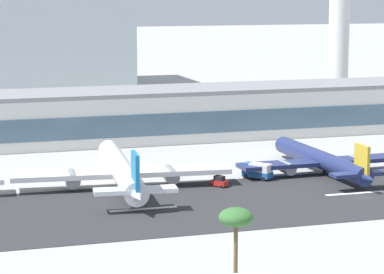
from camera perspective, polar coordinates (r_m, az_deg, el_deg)
name	(u,v)px	position (r m, az deg, el deg)	size (l,w,h in m)	color
ground_plane	(360,197)	(168.21, 10.65, -3.75)	(1400.00, 1400.00, 0.00)	#A8A8A3
runway_strip	(354,193)	(170.40, 10.25, -3.55)	(800.00, 36.77, 0.08)	#2D2D30
runway_centreline_dash_3	(143,209)	(156.24, -3.11, -4.59)	(12.00, 1.20, 0.01)	white
runway_centreline_dash_4	(355,193)	(170.51, 10.32, -3.53)	(12.00, 1.20, 0.01)	white
terminal_building	(167,114)	(226.83, -1.60, 1.49)	(208.57, 20.69, 12.87)	silver
control_tower	(339,22)	(273.53, 9.33, 7.20)	(11.26, 11.26, 47.15)	silver
airliner_blue_tail_gate_1	(122,172)	(171.41, -4.45, -2.24)	(42.45, 49.23, 10.29)	silver
airliner_gold_tail_gate_2	(324,161)	(185.91, 8.38, -1.53)	(36.19, 42.27, 8.82)	navy
service_box_truck_0	(257,170)	(180.20, 4.17, -2.14)	(5.54, 6.23, 3.25)	#23569E
service_baggage_tug_1	(219,182)	(173.06, 1.75, -2.85)	(3.17, 3.54, 2.20)	#B2231E
palm_tree_2	(236,220)	(110.23, 2.81, -5.27)	(4.27, 4.27, 11.51)	brown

